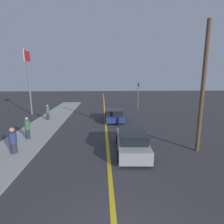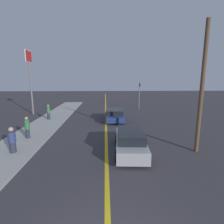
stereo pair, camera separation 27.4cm
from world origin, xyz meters
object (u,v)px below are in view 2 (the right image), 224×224
pedestrian_near_curb (12,140)px  pedestrian_far_standing (48,112)px  car_near_right_lane (130,142)px  car_ahead_center (115,115)px  roadside_sign (29,69)px  utility_pole (202,89)px  traffic_light (139,93)px  pedestrian_mid_group (27,128)px

pedestrian_near_curb → pedestrian_far_standing: 8.65m
car_near_right_lane → car_ahead_center: 8.29m
roadside_sign → utility_pole: roadside_sign is taller
car_near_right_lane → pedestrian_far_standing: 11.48m
roadside_sign → utility_pole: bearing=-39.4°
car_near_right_lane → car_ahead_center: car_near_right_lane is taller
roadside_sign → pedestrian_far_standing: bearing=-48.8°
traffic_light → utility_pole: (0.66, -15.29, 1.46)m
car_ahead_center → roadside_sign: 11.98m
car_ahead_center → traffic_light: size_ratio=1.11×
utility_pole → pedestrian_far_standing: bearing=143.6°
car_ahead_center → pedestrian_far_standing: 7.13m
pedestrian_far_standing → car_ahead_center: bearing=-2.3°
pedestrian_near_curb → traffic_light: traffic_light is taller
car_near_right_lane → utility_pole: size_ratio=0.60×
pedestrian_far_standing → traffic_light: bearing=30.8°
pedestrian_mid_group → pedestrian_far_standing: same height
pedestrian_mid_group → pedestrian_far_standing: size_ratio=1.00×
roadside_sign → traffic_light: bearing=12.5°
car_near_right_lane → roadside_sign: (-10.70, 12.06, 4.98)m
car_near_right_lane → traffic_light: size_ratio=1.19×
car_ahead_center → pedestrian_far_standing: pedestrian_far_standing is taller
pedestrian_far_standing → traffic_light: size_ratio=0.42×
utility_pole → car_ahead_center: bearing=119.0°
car_near_right_lane → roadside_sign: roadside_sign is taller
pedestrian_mid_group → utility_pole: 12.06m
pedestrian_near_curb → utility_pole: bearing=-0.2°
traffic_light → utility_pole: bearing=-87.5°
roadside_sign → pedestrian_near_curb: bearing=-73.2°
car_near_right_lane → pedestrian_far_standing: (-7.64, 8.56, 0.25)m
car_ahead_center → pedestrian_near_curb: (-6.53, -8.34, 0.28)m
pedestrian_far_standing → traffic_light: traffic_light is taller
pedestrian_near_curb → pedestrian_mid_group: (-0.22, 2.57, 0.04)m
car_near_right_lane → pedestrian_near_curb: bearing=-176.0°
traffic_light → pedestrian_mid_group: bearing=-130.2°
pedestrian_mid_group → traffic_light: 16.69m
car_ahead_center → pedestrian_mid_group: (-6.76, -5.77, 0.32)m
pedestrian_near_curb → roadside_sign: size_ratio=0.20×
utility_pole → pedestrian_near_curb: bearing=179.8°
pedestrian_mid_group → roadside_sign: size_ratio=0.21×
pedestrian_near_curb → traffic_light: (10.52, 15.26, 1.51)m
car_ahead_center → pedestrian_far_standing: (-7.12, 0.29, 0.32)m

